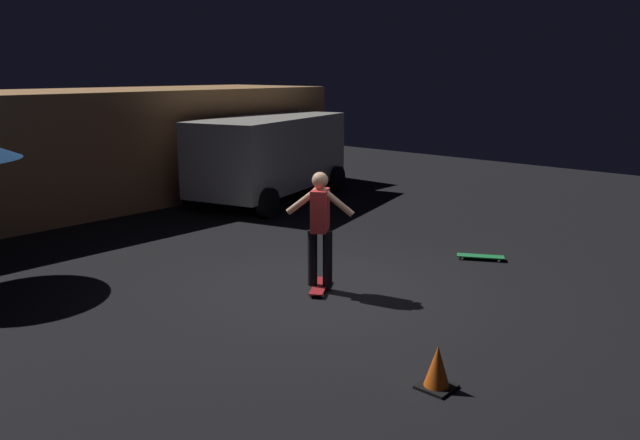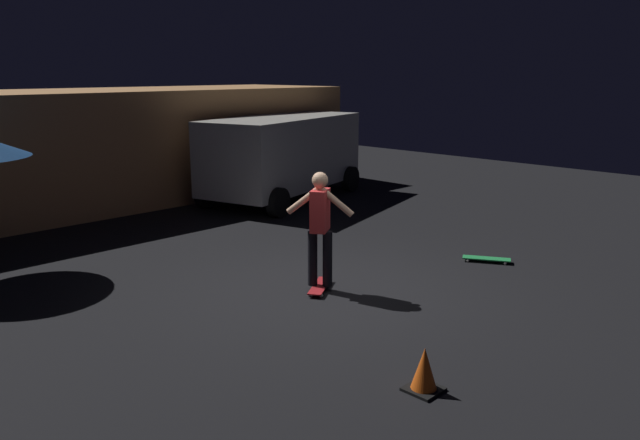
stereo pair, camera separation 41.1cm
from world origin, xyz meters
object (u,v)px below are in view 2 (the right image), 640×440
Objects in this scene: parked_van at (283,153)px; skateboard_spare at (486,259)px; skateboard_ridden at (320,286)px; skater at (320,221)px; traffic_cone at (424,371)px.

parked_van is 6.35× the size of skateboard_spare.
skateboard_ridden is 0.46× the size of skater.
skateboard_ridden is at bearing 0.00° from skater.
skateboard_ridden is 3.14m from traffic_cone.
parked_van reaches higher than skateboard_spare.
traffic_cone is at bearing -123.88° from parked_van.
skateboard_spare is 0.47× the size of skater.
traffic_cone reaches higher than skateboard_ridden.
traffic_cone is at bearing -157.32° from skateboard_spare.
skateboard_spare is (-1.16, -6.35, -1.11)m from parked_van.
skater is at bearing 0.00° from skateboard_ridden.
parked_van is 6.55m from skateboard_spare.
parked_van reaches higher than traffic_cone.
skater is at bearing 63.95° from traffic_cone.
skateboard_ridden is 0.98m from skater.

